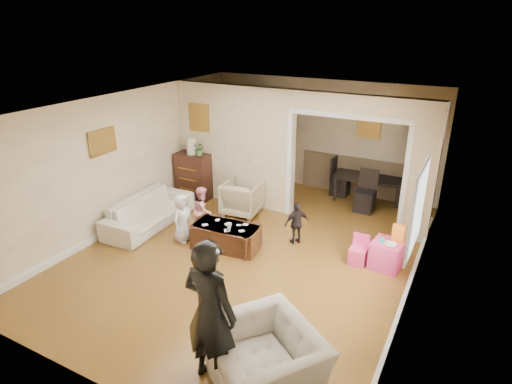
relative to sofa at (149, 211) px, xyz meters
The scene contains 27 objects.
floor 2.28m from the sofa, ahead, with size 7.00×7.00×0.00m, color olive.
partition_left 2.29m from the sofa, 64.53° to the left, with size 2.75×0.18×2.60m, color beige.
partition_right 5.19m from the sofa, 21.47° to the left, with size 0.55×0.18×2.60m, color beige.
partition_header 4.39m from the sofa, 28.99° to the left, with size 2.22×0.18×0.35m, color beige.
window_pane 5.16m from the sofa, ahead, with size 0.03×0.95×1.10m, color white.
framed_art_partition 2.35m from the sofa, 87.98° to the left, with size 0.45×0.03×0.55m, color brown.
framed_art_sofa_wall 1.66m from the sofa, 129.81° to the right, with size 0.03×0.55×0.40m, color brown.
framed_art_alcove 5.05m from the sofa, 46.17° to the left, with size 0.45×0.03×0.55m, color brown.
sofa is the anchor object (origin of this frame).
armchair_back 1.91m from the sofa, 44.86° to the left, with size 0.75×0.77×0.70m, color tan.
armchair_front 4.69m from the sofa, 33.52° to the right, with size 1.18×1.03×0.77m, color beige.
dresser 1.59m from the sofa, 91.43° to the left, with size 0.77×0.43×1.06m, color #34190F.
table_lamp 1.83m from the sofa, 91.43° to the left, with size 0.22×0.22×0.36m, color beige.
potted_plant 1.83m from the sofa, 84.15° to the left, with size 0.28×0.24×0.31m, color #416A2F.
coffee_table 1.83m from the sofa, ahead, with size 1.17×0.58×0.44m, color #3C1D13.
coffee_cup 1.94m from the sofa, ahead, with size 0.10×0.10×0.09m, color white.
play_table 4.57m from the sofa, ahead, with size 0.48×0.48×0.46m, color #FF439F.
cereal_box 4.71m from the sofa, ahead, with size 0.20×0.07×0.30m, color yellow.
cyan_cup 4.47m from the sofa, ahead, with size 0.08×0.08×0.08m, color #22ABA1.
toy_block 4.47m from the sofa, ahead, with size 0.08×0.06×0.05m, color red.
play_bowl 4.61m from the sofa, ahead, with size 0.20×0.20×0.05m, color white.
dining_table 4.92m from the sofa, 42.74° to the left, with size 1.70×0.95×0.60m, color black.
adult_person 4.32m from the sofa, 39.76° to the right, with size 0.66×0.43×1.80m, color black.
child_kneel_a 1.02m from the sofa, 12.57° to the right, with size 0.45×0.30×0.93m, color silver.
child_kneel_b 1.17m from the sofa, 11.56° to the left, with size 0.46×0.36×0.95m, color pink.
child_toddler 2.96m from the sofa, 13.31° to the left, with size 0.48×0.20×0.81m, color black.
craft_papers 1.89m from the sofa, ahead, with size 0.82×0.47×0.00m.
Camera 1 is at (3.26, -5.94, 3.87)m, focal length 30.21 mm.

